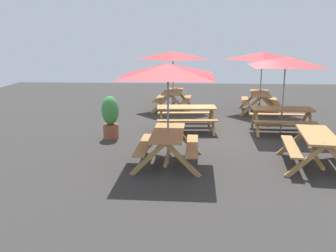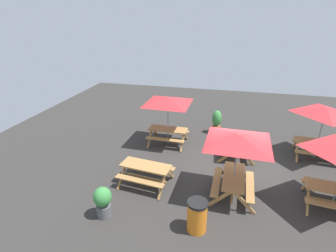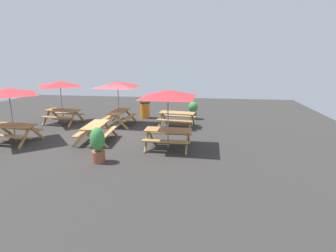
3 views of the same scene
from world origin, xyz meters
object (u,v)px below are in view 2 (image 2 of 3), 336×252
picnic_table_1 (236,143)px  picnic_table_0 (325,115)px  picnic_table_2 (168,104)px  trash_bin_orange (197,216)px  potted_plant_1 (217,121)px  picnic_table_4 (238,143)px  potted_plant_0 (103,201)px  picnic_table_5 (146,170)px

picnic_table_1 → picnic_table_0: bearing=95.9°
picnic_table_2 → trash_bin_orange: bearing=113.5°
picnic_table_1 → potted_plant_1: bearing=-159.1°
picnic_table_1 → trash_bin_orange: size_ratio=1.92×
picnic_table_0 → picnic_table_4: bearing=49.7°
picnic_table_2 → potted_plant_0: 5.50m
picnic_table_0 → picnic_table_2: size_ratio=0.83×
picnic_table_0 → potted_plant_0: (7.23, 5.43, -1.43)m
picnic_table_4 → trash_bin_orange: (0.97, 1.87, -1.49)m
trash_bin_orange → picnic_table_4: bearing=-117.5°
picnic_table_0 → picnic_table_1: picnic_table_0 is taller
picnic_table_4 → potted_plant_0: picnic_table_4 is taller
picnic_table_1 → picnic_table_5: same height
trash_bin_orange → potted_plant_0: (2.83, 0.11, 0.07)m
potted_plant_0 → potted_plant_1: bearing=-112.3°
picnic_table_2 → potted_plant_0: (0.74, 5.26, -1.43)m
picnic_table_1 → picnic_table_4: 3.22m
picnic_table_1 → picnic_table_4: picnic_table_4 is taller
picnic_table_0 → picnic_table_4: size_ratio=0.83×
picnic_table_1 → picnic_table_2: picnic_table_2 is taller
trash_bin_orange → picnic_table_2: bearing=-67.8°
potted_plant_0 → trash_bin_orange: bearing=-177.8°
trash_bin_orange → potted_plant_1: 6.92m
picnic_table_1 → trash_bin_orange: 4.87m
picnic_table_4 → potted_plant_0: (3.80, 1.98, -1.43)m
picnic_table_0 → picnic_table_1: size_ratio=1.24×
picnic_table_5 → potted_plant_1: size_ratio=1.59×
potted_plant_1 → picnic_table_5: bearing=67.2°
picnic_table_4 → picnic_table_1: bearing=-179.6°
picnic_table_2 → trash_bin_orange: size_ratio=2.89×
picnic_table_2 → picnic_table_4: 4.49m
picnic_table_4 → picnic_table_2: bearing=-135.1°
picnic_table_0 → picnic_table_5: picnic_table_0 is taller
picnic_table_0 → picnic_table_4: (3.42, 3.46, 0.00)m
trash_bin_orange → potted_plant_1: bearing=-90.4°
picnic_table_5 → potted_plant_1: bearing=-105.9°
picnic_table_0 → trash_bin_orange: picnic_table_0 is taller
picnic_table_0 → picnic_table_5: bearing=32.8°
picnic_table_2 → picnic_table_5: size_ratio=1.45×
trash_bin_orange → picnic_table_5: bearing=-40.8°
picnic_table_1 → picnic_table_2: 3.47m
picnic_table_4 → potted_plant_0: size_ratio=2.77×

